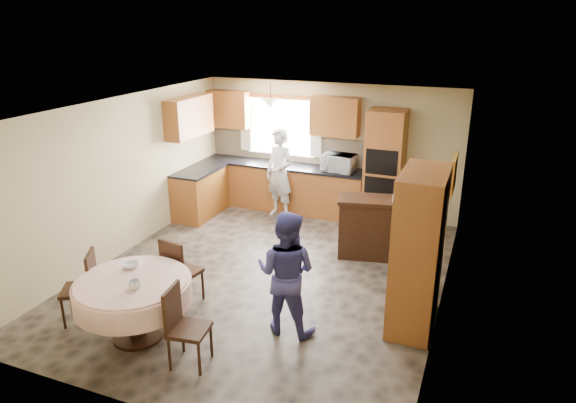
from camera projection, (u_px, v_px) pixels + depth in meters
The scene contains 36 objects.
floor at pixel (267, 275), 7.68m from camera, with size 5.00×6.00×0.01m, color brown.
ceiling at pixel (264, 108), 6.84m from camera, with size 5.00×6.00×0.01m, color white.
wall_back at pixel (329, 148), 9.88m from camera, with size 5.00×0.02×2.50m, color tan.
wall_front at pixel (130, 297), 4.64m from camera, with size 5.00×0.02×2.50m, color tan.
wall_left at pixel (122, 177), 8.13m from camera, with size 0.02×6.00×2.50m, color tan.
wall_right at pixel (449, 220), 6.39m from camera, with size 0.02×6.00×2.50m, color tan.
window at pixel (281, 127), 10.09m from camera, with size 1.40×0.03×1.10m, color white.
curtain_left at pixel (245, 122), 10.29m from camera, with size 0.22×0.02×1.15m, color white.
curtain_right at pixel (316, 128), 9.77m from camera, with size 0.22×0.02×1.15m, color white.
base_cab_back at pixel (283, 188), 10.19m from camera, with size 3.30×0.60×0.88m, color #A85B2C.
counter_back at pixel (283, 165), 10.03m from camera, with size 3.30×0.64×0.04m, color black.
base_cab_left at pixel (200, 193), 9.87m from camera, with size 0.60×1.20×0.88m, color #A85B2C.
counter_left at pixel (199, 170), 9.72m from camera, with size 0.64×1.20×0.04m, color black.
backsplash at pixel (288, 148), 10.19m from camera, with size 3.30×0.02×0.55m, color #C7B08C.
wall_cab_left at pixel (229, 109), 10.23m from camera, with size 0.85×0.33×0.72m, color #A35828.
wall_cab_right at pixel (335, 116), 9.46m from camera, with size 0.90×0.33×0.72m, color #A35828.
wall_cab_side at pixel (189, 117), 9.42m from camera, with size 0.33×1.20×0.72m, color #A35828.
oven_tower at pixel (385, 168), 9.27m from camera, with size 0.66×0.62×2.12m, color #A85B2C.
oven_upper at pixel (381, 162), 8.93m from camera, with size 0.56×0.01×0.45m, color black.
oven_lower at pixel (380, 190), 9.10m from camera, with size 0.56×0.01×0.45m, color black.
pendant at pixel (271, 104), 9.50m from camera, with size 0.36×0.36×0.18m, color beige.
sideboard at pixel (378, 230), 8.13m from camera, with size 1.29×0.53×0.92m, color #351D0E.
space_heater at pixel (411, 271), 7.24m from camera, with size 0.38×0.27×0.53m, color black.
cupboard at pixel (418, 251), 6.15m from camera, with size 0.52×1.04×1.99m, color #A85B2C.
dining_table at pixel (133, 293), 5.99m from camera, with size 1.36×1.36×0.77m.
chair_left at pixel (84, 284), 6.38m from camera, with size 0.55×0.55×0.93m.
chair_back at pixel (178, 269), 6.73m from camera, with size 0.48×0.48×0.95m.
chair_right at pixel (182, 322), 5.57m from camera, with size 0.46×0.46×0.93m.
framed_picture at pixel (453, 174), 6.61m from camera, with size 0.06×0.58×0.48m.
microwave at pixel (339, 163), 9.53m from camera, with size 0.59×0.40×0.33m, color silver.
person_sink at pixel (280, 174), 9.66m from camera, with size 0.63×0.41×1.71m, color silver.
person_dining at pixel (286, 273), 6.09m from camera, with size 0.76×0.59×1.55m, color navy.
bowl_sideboard at pixel (357, 198), 8.09m from camera, with size 0.24×0.24×0.06m, color #B2B2B2.
bottle_sideboard at pixel (397, 195), 7.84m from camera, with size 0.12×0.12×0.31m, color silver.
cup_table at pixel (135, 285), 5.72m from camera, with size 0.13×0.13×0.11m, color #B2B2B2.
bowl_table at pixel (131, 265), 6.21m from camera, with size 0.19×0.19×0.06m, color #B2B2B2.
Camera 1 is at (2.84, -6.25, 3.64)m, focal length 32.00 mm.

